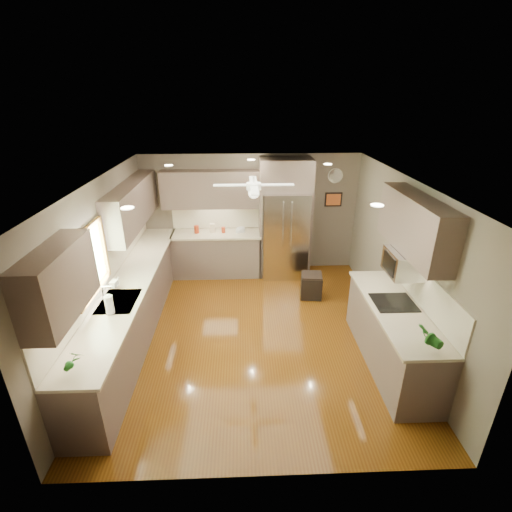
{
  "coord_description": "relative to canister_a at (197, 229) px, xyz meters",
  "views": [
    {
      "loc": [
        -0.18,
        -5.06,
        3.63
      ],
      "look_at": [
        0.04,
        0.6,
        1.11
      ],
      "focal_mm": 26.0,
      "sensor_mm": 36.0,
      "label": 1
    }
  ],
  "objects": [
    {
      "name": "potted_plant_left",
      "position": [
        -0.83,
        -4.13,
        0.06
      ],
      "size": [
        0.16,
        0.12,
        0.29
      ],
      "primitive_type": "imported",
      "rotation": [
        0.0,
        0.0,
        -0.1
      ],
      "color": "#195618",
      "rests_on": "left_run"
    },
    {
      "name": "window",
      "position": [
        -1.09,
        -2.71,
        0.53
      ],
      "size": [
        0.05,
        1.12,
        0.92
      ],
      "color": "#BFF2B2",
      "rests_on": "wall_left"
    },
    {
      "name": "uppers",
      "position": [
        0.39,
        -1.5,
        0.85
      ],
      "size": [
        4.5,
        4.7,
        0.95
      ],
      "color": "#4D3E38",
      "rests_on": "wall_left"
    },
    {
      "name": "wall_front",
      "position": [
        1.13,
        -4.71,
        0.23
      ],
      "size": [
        4.5,
        0.0,
        4.5
      ],
      "primitive_type": "plane",
      "rotation": [
        -1.57,
        0.0,
        0.0
      ],
      "color": "#5F5549",
      "rests_on": "ground"
    },
    {
      "name": "soap_bottle",
      "position": [
        -0.96,
        -2.34,
        0.02
      ],
      "size": [
        0.1,
        0.11,
        0.2
      ],
      "primitive_type": "imported",
      "rotation": [
        0.0,
        0.0,
        -0.18
      ],
      "color": "white",
      "rests_on": "left_run"
    },
    {
      "name": "right_run",
      "position": [
        3.06,
        -3.01,
        -0.54
      ],
      "size": [
        0.7,
        2.2,
        1.45
      ],
      "color": "#4D3E38",
      "rests_on": "ground"
    },
    {
      "name": "paper_towel",
      "position": [
        -0.81,
        -3.03,
        0.06
      ],
      "size": [
        0.11,
        0.11,
        0.27
      ],
      "color": "white",
      "rests_on": "left_run"
    },
    {
      "name": "canister_c",
      "position": [
        0.33,
        0.05,
        0.01
      ],
      "size": [
        0.14,
        0.14,
        0.18
      ],
      "primitive_type": "cylinder",
      "rotation": [
        0.0,
        0.0,
        -0.25
      ],
      "color": "beige",
      "rests_on": "back_run"
    },
    {
      "name": "canister_a",
      "position": [
        0.0,
        0.0,
        0.0
      ],
      "size": [
        0.11,
        0.11,
        0.16
      ],
      "primitive_type": "cylinder",
      "rotation": [
        0.0,
        0.0,
        -0.09
      ],
      "color": "maroon",
      "rests_on": "back_run"
    },
    {
      "name": "ceiling",
      "position": [
        1.13,
        -2.21,
        1.48
      ],
      "size": [
        5.0,
        5.0,
        0.0
      ],
      "primitive_type": "plane",
      "rotation": [
        3.14,
        0.0,
        0.0
      ],
      "color": "white",
      "rests_on": "ground"
    },
    {
      "name": "framed_print",
      "position": [
        2.88,
        0.27,
        0.53
      ],
      "size": [
        0.36,
        0.03,
        0.3
      ],
      "color": "black",
      "rests_on": "wall_back"
    },
    {
      "name": "microwave",
      "position": [
        3.15,
        -2.76,
        0.46
      ],
      "size": [
        0.43,
        0.55,
        0.34
      ],
      "color": "silver",
      "rests_on": "wall_right"
    },
    {
      "name": "refrigerator",
      "position": [
        1.83,
        -0.05,
        0.17
      ],
      "size": [
        1.06,
        0.75,
        2.45
      ],
      "color": "silver",
      "rests_on": "ground"
    },
    {
      "name": "left_run",
      "position": [
        -0.83,
        -2.06,
        -0.54
      ],
      "size": [
        0.65,
        4.7,
        1.45
      ],
      "color": "#4D3E38",
      "rests_on": "ground"
    },
    {
      "name": "wall_right",
      "position": [
        3.38,
        -2.21,
        0.23
      ],
      "size": [
        0.0,
        5.0,
        5.0
      ],
      "primitive_type": "plane",
      "rotation": [
        1.57,
        0.0,
        -1.57
      ],
      "color": "#5F5549",
      "rests_on": "ground"
    },
    {
      "name": "wall_back",
      "position": [
        1.13,
        0.29,
        0.23
      ],
      "size": [
        4.5,
        0.0,
        4.5
      ],
      "primitive_type": "plane",
      "rotation": [
        1.57,
        0.0,
        0.0
      ],
      "color": "#5F5549",
      "rests_on": "ground"
    },
    {
      "name": "recessed_lights",
      "position": [
        1.09,
        -1.81,
        1.47
      ],
      "size": [
        2.84,
        3.14,
        0.01
      ],
      "color": "white",
      "rests_on": "ceiling"
    },
    {
      "name": "canister_d",
      "position": [
        0.55,
        -0.0,
        -0.02
      ],
      "size": [
        0.08,
        0.08,
        0.12
      ],
      "primitive_type": "cylinder",
      "rotation": [
        0.0,
        0.0,
        -0.02
      ],
      "color": "maroon",
      "rests_on": "back_run"
    },
    {
      "name": "wall_left",
      "position": [
        -1.12,
        -2.21,
        0.23
      ],
      "size": [
        0.0,
        5.0,
        5.0
      ],
      "primitive_type": "plane",
      "rotation": [
        1.57,
        0.0,
        1.57
      ],
      "color": "#5F5549",
      "rests_on": "ground"
    },
    {
      "name": "back_run",
      "position": [
        0.4,
        -0.0,
        -0.54
      ],
      "size": [
        1.85,
        0.65,
        1.45
      ],
      "color": "#4D3E38",
      "rests_on": "ground"
    },
    {
      "name": "sink",
      "position": [
        -0.81,
        -2.71,
        -0.11
      ],
      "size": [
        0.5,
        0.7,
        0.32
      ],
      "color": "silver",
      "rests_on": "left_run"
    },
    {
      "name": "ceiling_fan",
      "position": [
        1.13,
        -1.91,
        1.31
      ],
      "size": [
        1.18,
        1.18,
        0.32
      ],
      "color": "white",
      "rests_on": "ceiling"
    },
    {
      "name": "wall_clock",
      "position": [
        2.88,
        0.28,
        1.03
      ],
      "size": [
        0.3,
        0.03,
        0.3
      ],
      "color": "white",
      "rests_on": "wall_back"
    },
    {
      "name": "bowl",
      "position": [
        0.91,
        -0.01,
        -0.05
      ],
      "size": [
        0.28,
        0.28,
        0.05
      ],
      "primitive_type": "imported",
      "rotation": [
        0.0,
        0.0,
        0.39
      ],
      "color": "beige",
      "rests_on": "back_run"
    },
    {
      "name": "potted_plant_right",
      "position": [
        3.03,
        -3.92,
        0.09
      ],
      "size": [
        0.23,
        0.22,
        0.34
      ],
      "primitive_type": "imported",
      "rotation": [
        0.0,
        0.0,
        0.41
      ],
      "color": "#195618",
      "rests_on": "right_run"
    },
    {
      "name": "floor",
      "position": [
        1.13,
        -2.21,
        -1.02
      ],
      "size": [
        5.0,
        5.0,
        0.0
      ],
      "primitive_type": "plane",
      "color": "#4B270A",
      "rests_on": "ground"
    },
    {
      "name": "stool",
      "position": [
        2.25,
        -1.08,
        -0.78
      ],
      "size": [
        0.43,
        0.43,
        0.47
      ],
      "color": "black",
      "rests_on": "ground"
    }
  ]
}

